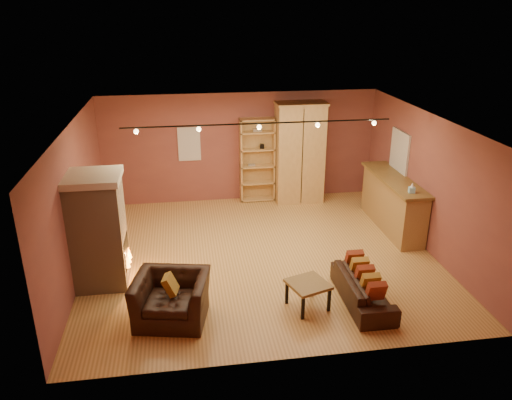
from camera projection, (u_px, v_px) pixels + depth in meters
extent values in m
plane|color=#AD7C3D|center=(260.00, 255.00, 10.31)|extent=(7.00, 7.00, 0.00)
plane|color=brown|center=(261.00, 122.00, 9.28)|extent=(7.00, 7.00, 0.00)
cube|color=brown|center=(240.00, 147.00, 12.78)|extent=(7.00, 0.02, 2.80)
cube|color=brown|center=(76.00, 202.00, 9.31)|extent=(0.02, 6.50, 2.80)
cube|color=brown|center=(428.00, 183.00, 10.29)|extent=(0.02, 6.50, 2.80)
cube|color=tan|center=(99.00, 233.00, 8.97)|extent=(0.90, 0.90, 2.00)
cube|color=beige|center=(91.00, 178.00, 8.57)|extent=(0.98, 0.98, 0.12)
cube|color=black|center=(124.00, 252.00, 9.17)|extent=(0.10, 0.65, 0.55)
cone|color=orange|center=(128.00, 257.00, 9.22)|extent=(0.10, 0.10, 0.22)
cube|color=silver|center=(189.00, 144.00, 12.53)|extent=(0.56, 0.04, 0.86)
cube|color=tan|center=(256.00, 159.00, 12.94)|extent=(0.89, 0.04, 2.18)
cube|color=tan|center=(241.00, 161.00, 12.74)|extent=(0.04, 0.35, 2.18)
cube|color=tan|center=(274.00, 160.00, 12.85)|extent=(0.04, 0.35, 2.18)
cube|color=gray|center=(252.00, 165.00, 12.82)|extent=(0.18, 0.12, 0.05)
cube|color=black|center=(262.00, 146.00, 12.68)|extent=(0.10, 0.10, 0.12)
cube|color=tan|center=(257.00, 198.00, 13.18)|extent=(0.89, 0.35, 0.04)
cube|color=tan|center=(257.00, 182.00, 13.01)|extent=(0.89, 0.35, 0.03)
cube|color=tan|center=(257.00, 166.00, 12.85)|extent=(0.89, 0.35, 0.03)
cube|color=tan|center=(257.00, 149.00, 12.69)|extent=(0.89, 0.35, 0.04)
cube|color=tan|center=(257.00, 132.00, 12.52)|extent=(0.89, 0.35, 0.04)
cube|color=tan|center=(257.00, 119.00, 12.40)|extent=(0.89, 0.35, 0.04)
cube|color=tan|center=(299.00, 154.00, 12.74)|extent=(1.21, 0.66, 2.52)
cube|color=brown|center=(302.00, 157.00, 12.44)|extent=(0.02, 0.01, 2.42)
cube|color=tan|center=(301.00, 103.00, 12.26)|extent=(1.27, 0.72, 0.06)
cube|color=#A6824C|center=(393.00, 204.00, 11.37)|extent=(0.55, 2.42, 1.15)
cube|color=brown|center=(395.00, 179.00, 11.14)|extent=(0.67, 2.54, 0.06)
cube|color=#94D0ED|center=(412.00, 190.00, 10.26)|extent=(0.14, 0.14, 0.12)
cone|color=white|center=(412.00, 185.00, 10.22)|extent=(0.08, 0.08, 0.10)
cube|color=silver|center=(400.00, 152.00, 11.48)|extent=(0.05, 0.90, 1.00)
imported|color=black|center=(363.00, 285.00, 8.60)|extent=(0.52, 1.72, 0.67)
cube|color=maroon|center=(376.00, 291.00, 8.01)|extent=(0.30, 0.23, 0.36)
cube|color=#A77B2B|center=(370.00, 282.00, 8.26)|extent=(0.30, 0.23, 0.36)
cube|color=maroon|center=(364.00, 274.00, 8.52)|extent=(0.30, 0.23, 0.36)
cube|color=#A77B2B|center=(359.00, 266.00, 8.77)|extent=(0.30, 0.23, 0.36)
cube|color=maroon|center=(354.00, 258.00, 9.02)|extent=(0.30, 0.23, 0.36)
imported|color=black|center=(171.00, 291.00, 8.07)|extent=(1.31, 0.99, 1.03)
cube|color=#A77B2B|center=(170.00, 285.00, 8.02)|extent=(0.29, 0.34, 0.34)
cube|color=brown|center=(308.00, 284.00, 8.40)|extent=(0.79, 0.79, 0.05)
cube|color=black|center=(296.00, 306.00, 8.22)|extent=(0.05, 0.05, 0.42)
cube|color=black|center=(327.00, 303.00, 8.29)|extent=(0.05, 0.05, 0.42)
cube|color=black|center=(290.00, 289.00, 8.69)|extent=(0.05, 0.05, 0.42)
cube|color=black|center=(318.00, 287.00, 8.77)|extent=(0.05, 0.05, 0.42)
cylinder|color=black|center=(259.00, 123.00, 9.49)|extent=(5.20, 0.03, 0.03)
sphere|color=#FFD88C|center=(136.00, 131.00, 9.20)|extent=(0.09, 0.09, 0.09)
sphere|color=#FFD88C|center=(199.00, 129.00, 9.36)|extent=(0.09, 0.09, 0.09)
sphere|color=#FFD88C|center=(259.00, 127.00, 9.52)|extent=(0.09, 0.09, 0.09)
sphere|color=#FFD88C|center=(318.00, 125.00, 9.68)|extent=(0.09, 0.09, 0.09)
sphere|color=#FFD88C|center=(374.00, 123.00, 9.84)|extent=(0.09, 0.09, 0.09)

